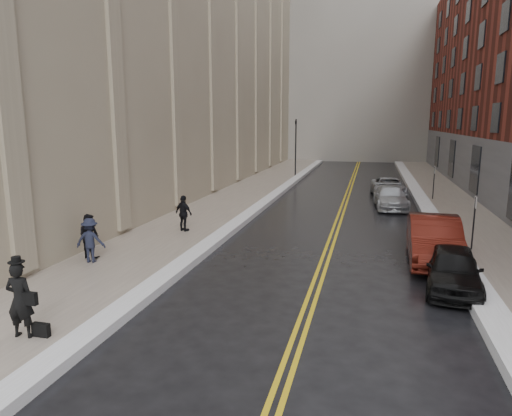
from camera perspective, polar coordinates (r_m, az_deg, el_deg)
The scene contains 19 objects.
ground at distance 12.34m, azimuth -6.12°, elevation -13.32°, with size 160.00×160.00×0.00m, color black.
sidewalk_left at distance 28.30m, azimuth -3.50°, elevation 0.71°, with size 4.00×64.00×0.15m, color gray.
sidewalk_right at distance 27.46m, azimuth 24.44°, elevation -0.56°, with size 3.00×64.00×0.15m, color gray.
lane_stripe_a at distance 27.06m, azimuth 10.52°, elevation -0.07°, with size 0.12×64.00×0.01m, color gold.
lane_stripe_b at distance 27.04m, azimuth 11.03°, elevation -0.10°, with size 0.12×64.00×0.01m, color gold.
snow_ridge_left at distance 27.69m, azimuth 1.04°, elevation 0.62°, with size 0.70×60.80×0.26m, color white.
snow_ridge_right at distance 27.17m, azimuth 20.62°, elevation -0.23°, with size 0.85×60.80×0.30m, color white.
tower_far_right at distance 79.03m, azimuth 22.91°, elevation 22.42°, with size 22.00×18.00×44.00m, color slate.
traffic_signal at distance 41.11m, azimuth 4.99°, elevation 8.06°, with size 0.18×0.15×5.20m.
parking_sign_near at distance 19.30m, azimuth 25.60°, elevation -1.23°, with size 0.06×0.35×2.23m.
parking_sign_far at distance 31.01m, azimuth 21.36°, elevation 3.27°, with size 0.06×0.35×2.23m.
car_black at distance 15.05m, azimuth 23.42°, elevation -7.01°, with size 1.55×3.84×1.31m, color black.
car_maroon at distance 17.73m, azimuth 21.36°, elevation -3.69°, with size 1.73×4.96×1.63m, color #4C140D.
car_silver_near at distance 27.91m, azimuth 16.49°, elevation 1.31°, with size 1.79×4.39×1.27m, color #ABAEB3.
car_silver_far at distance 31.97m, azimuth 16.23°, elevation 2.50°, with size 2.14×4.63×1.29m, color #A4A7AC.
pedestrian_main at distance 11.83m, azimuth -27.40°, elevation -10.16°, with size 0.65×0.43×1.78m, color black.
pedestrian_a at distance 17.54m, azimuth -20.13°, elevation -3.29°, with size 0.78×0.61×1.61m, color black.
pedestrian_b at distance 16.98m, azimuth -20.00°, elevation -3.80°, with size 1.01×0.58×1.57m, color #1A1E30.
pedestrian_c at distance 20.68m, azimuth -9.02°, elevation -0.66°, with size 0.95×0.40×1.62m, color black.
Camera 1 is at (3.98, -10.54, 5.03)m, focal length 32.00 mm.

